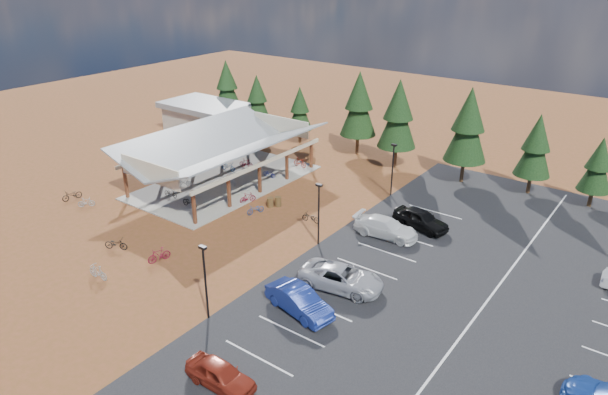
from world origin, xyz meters
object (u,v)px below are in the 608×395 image
(bike_9, at_px, (86,202))
(bike_11, at_px, (159,255))
(lamp_post_0, at_px, (205,277))
(trash_bin_0, at_px, (270,202))
(outbuilding, at_px, (206,117))
(bike_7, at_px, (300,163))
(car_0, at_px, (220,375))
(car_3, at_px, (386,227))
(car_4, at_px, (421,219))
(bike_3, at_px, (246,163))
(lamp_post_1, at_px, (319,210))
(bike_2, at_px, (228,166))
(car_1, at_px, (299,301))
(bike_12, at_px, (116,244))
(lamp_post_2, at_px, (393,166))
(car_2, at_px, (341,277))
(bike_0, at_px, (171,193))
(bike_pavilion, at_px, (223,146))
(bike_1, at_px, (184,181))
(bike_6, at_px, (269,174))
(bike_13, at_px, (98,272))
(bike_16, at_px, (311,218))
(bike_8, at_px, (72,195))
(trash_bin_1, at_px, (278,202))
(bike_5, at_px, (230,180))
(bike_4, at_px, (190,202))
(bike_15, at_px, (248,198))
(bike_14, at_px, (256,209))

(bike_9, bearing_deg, bike_11, -151.46)
(lamp_post_0, distance_m, trash_bin_0, 17.11)
(outbuilding, distance_m, trash_bin_0, 25.06)
(bike_7, height_order, car_0, car_0)
(bike_11, distance_m, car_3, 17.87)
(bike_11, xyz_separation_m, car_4, (13.27, 16.57, 0.32))
(lamp_post_0, height_order, bike_3, lamp_post_0)
(bike_3, xyz_separation_m, bike_11, (8.09, -18.54, -0.02))
(lamp_post_1, distance_m, bike_2, 18.61)
(bike_7, height_order, car_1, car_1)
(bike_12, bearing_deg, car_4, -71.02)
(lamp_post_2, relative_size, bike_3, 3.29)
(car_0, relative_size, car_2, 0.71)
(bike_0, height_order, bike_7, bike_7)
(bike_11, bearing_deg, bike_pavilion, 130.64)
(bike_1, bearing_deg, car_0, -147.01)
(car_2, bearing_deg, bike_6, 43.25)
(bike_13, bearing_deg, bike_11, 155.37)
(outbuilding, xyz_separation_m, bike_0, (12.62, -16.92, -1.51))
(bike_3, xyz_separation_m, car_4, (21.36, -1.97, 0.29))
(bike_12, relative_size, bike_16, 1.11)
(bike_8, xyz_separation_m, car_4, (28.76, 14.01, 0.37))
(trash_bin_1, distance_m, bike_8, 19.39)
(bike_6, bearing_deg, bike_0, 156.80)
(bike_5, height_order, car_2, car_2)
(bike_3, bearing_deg, trash_bin_1, -138.42)
(bike_pavilion, height_order, bike_4, bike_pavilion)
(lamp_post_2, height_order, bike_3, lamp_post_2)
(bike_2, height_order, bike_16, bike_2)
(bike_2, height_order, bike_11, bike_11)
(bike_3, height_order, bike_15, bike_3)
(car_4, bearing_deg, bike_pavilion, 106.63)
(trash_bin_1, xyz_separation_m, car_4, (12.39, 3.62, 0.41))
(bike_4, bearing_deg, bike_13, -161.94)
(bike_2, height_order, car_2, car_2)
(bike_7, relative_size, bike_11, 0.91)
(bike_pavilion, xyz_separation_m, car_4, (20.28, 2.31, -2.96))
(bike_11, bearing_deg, bike_3, 128.03)
(bike_3, bearing_deg, bike_14, -150.22)
(bike_2, distance_m, bike_12, 18.11)
(bike_15, height_order, car_1, car_1)
(trash_bin_1, relative_size, car_3, 0.17)
(bike_12, bearing_deg, lamp_post_0, -125.10)
(trash_bin_0, distance_m, bike_15, 2.36)
(bike_15, bearing_deg, bike_3, -22.68)
(bike_1, xyz_separation_m, car_3, (21.07, 2.64, 0.21))
(trash_bin_1, xyz_separation_m, bike_11, (-0.88, -12.95, 0.10))
(bike_2, bearing_deg, bike_8, 150.83)
(bike_15, xyz_separation_m, bike_16, (7.11, 0.13, -0.03))
(lamp_post_2, relative_size, car_4, 1.06)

